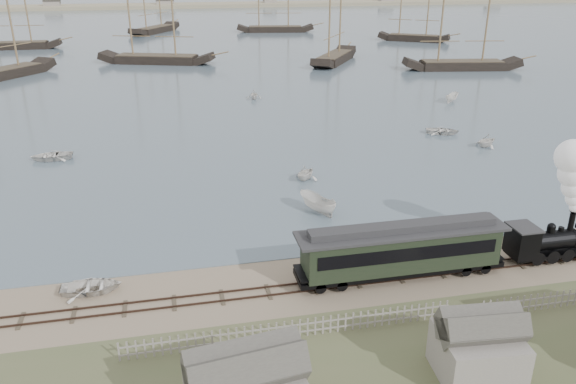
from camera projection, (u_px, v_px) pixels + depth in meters
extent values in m
plane|color=tan|center=(361.00, 266.00, 39.48)|extent=(600.00, 600.00, 0.00)
cube|color=#4D606E|center=(198.00, 24.00, 193.17)|extent=(600.00, 336.00, 0.06)
cube|color=#38271E|center=(374.00, 283.00, 37.19)|extent=(120.00, 0.08, 0.12)
cube|color=#38271E|center=(368.00, 275.00, 38.09)|extent=(120.00, 0.08, 0.12)
cube|color=#42362A|center=(371.00, 280.00, 37.66)|extent=(120.00, 1.80, 0.06)
cube|color=tan|center=(187.00, 7.00, 265.50)|extent=(500.00, 20.00, 1.80)
cube|color=black|center=(549.00, 251.00, 40.06)|extent=(6.15, 1.81, 0.23)
cylinder|color=black|center=(547.00, 241.00, 39.64)|extent=(3.80, 1.36, 1.36)
cube|color=black|center=(522.00, 241.00, 39.18)|extent=(1.63, 1.99, 2.08)
cube|color=#303032|center=(524.00, 227.00, 38.77)|extent=(1.81, 2.17, 0.11)
cylinder|color=black|center=(571.00, 223.00, 39.52)|extent=(0.40, 0.40, 1.45)
sphere|color=black|center=(552.00, 227.00, 39.28)|extent=(0.58, 0.58, 0.58)
cube|color=black|center=(400.00, 268.00, 37.79)|extent=(14.22, 2.34, 0.36)
cube|color=black|center=(401.00, 249.00, 37.25)|extent=(13.21, 2.54, 2.54)
cube|color=black|center=(409.00, 255.00, 35.99)|extent=(12.19, 0.06, 0.91)
cube|color=black|center=(394.00, 237.00, 38.33)|extent=(12.19, 0.06, 0.91)
cube|color=#303032|center=(403.00, 231.00, 36.75)|extent=(14.22, 2.74, 0.18)
cube|color=#303032|center=(403.00, 227.00, 36.64)|extent=(12.70, 1.22, 0.46)
imported|color=white|center=(91.00, 287.00, 36.19)|extent=(2.79, 3.88, 0.80)
imported|color=white|center=(305.00, 172.00, 54.70)|extent=(3.68, 3.69, 1.47)
imported|color=white|center=(317.00, 204.00, 47.42)|extent=(4.26, 3.30, 1.56)
imported|color=white|center=(442.00, 131.00, 69.37)|extent=(4.28, 4.87, 0.84)
imported|color=white|center=(487.00, 140.00, 64.45)|extent=(3.33, 3.57, 1.52)
imported|color=white|center=(452.00, 98.00, 85.20)|extent=(3.26, 3.50, 1.35)
imported|color=white|center=(52.00, 156.00, 60.35)|extent=(3.38, 4.55, 0.91)
imported|color=white|center=(254.00, 94.00, 87.05)|extent=(2.98, 2.65, 1.44)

